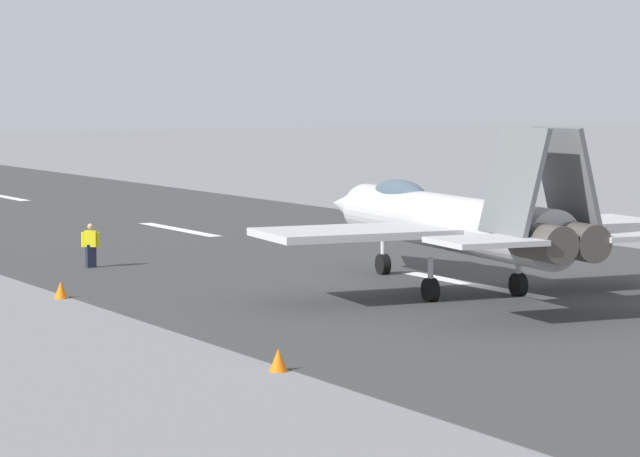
{
  "coord_description": "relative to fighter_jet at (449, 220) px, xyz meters",
  "views": [
    {
      "loc": [
        -39.43,
        29.98,
        6.6
      ],
      "look_at": [
        1.15,
        5.86,
        2.2
      ],
      "focal_mm": 82.41,
      "sensor_mm": 36.0,
      "label": 1
    }
  ],
  "objects": [
    {
      "name": "marker_cone_near",
      "position": [
        -9.23,
        11.58,
        -2.11
      ],
      "size": [
        0.44,
        0.44,
        0.55
      ],
      "primitive_type": "cone",
      "color": "orange",
      "rests_on": "ground"
    },
    {
      "name": "ground_plane",
      "position": [
        0.24,
        -1.73,
        -2.38
      ],
      "size": [
        400.0,
        400.0,
        0.0
      ],
      "primitive_type": "plane",
      "color": "slate"
    },
    {
      "name": "crew_person",
      "position": [
        12.33,
        7.66,
        -1.55
      ],
      "size": [
        0.48,
        0.6,
        1.68
      ],
      "color": "#1E2338",
      "rests_on": "ground"
    },
    {
      "name": "fighter_jet",
      "position": [
        0.0,
        0.0,
        0.0
      ],
      "size": [
        17.84,
        14.01,
        5.58
      ],
      "color": "#B8B7BB",
      "rests_on": "ground"
    },
    {
      "name": "runway_strip",
      "position": [
        0.22,
        -1.73,
        -2.37
      ],
      "size": [
        240.0,
        26.0,
        0.02
      ],
      "color": "#393939",
      "rests_on": "ground"
    },
    {
      "name": "marker_cone_mid",
      "position": [
        5.11,
        11.58,
        -2.11
      ],
      "size": [
        0.44,
        0.44,
        0.55
      ],
      "primitive_type": "cone",
      "color": "orange",
      "rests_on": "ground"
    }
  ]
}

